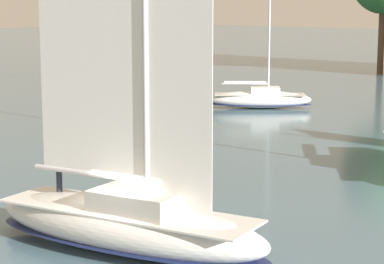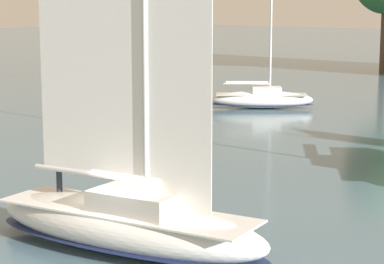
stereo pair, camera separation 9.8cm
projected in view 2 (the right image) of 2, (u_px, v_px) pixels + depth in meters
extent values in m
plane|color=slate|center=(127.00, 251.00, 23.66)|extent=(400.00, 400.00, 0.00)
cylinder|color=#4C3828|center=(384.00, 34.00, 83.68)|extent=(0.70, 0.70, 8.80)
ellipsoid|color=white|center=(126.00, 225.00, 23.52)|extent=(10.22, 4.98, 1.67)
ellipsoid|color=#19234C|center=(126.00, 239.00, 23.60)|extent=(10.32, 5.03, 0.20)
cube|color=silver|center=(126.00, 210.00, 23.44)|extent=(8.97, 4.27, 0.06)
cube|color=beige|center=(139.00, 201.00, 23.13)|extent=(3.13, 2.52, 0.69)
cylinder|color=silver|center=(145.00, 11.00, 22.01)|extent=(0.20, 0.20, 12.31)
cylinder|color=silver|center=(89.00, 174.00, 23.98)|extent=(4.35, 1.20, 0.17)
cube|color=white|center=(90.00, 14.00, 23.04)|extent=(3.97, 0.98, 10.10)
cube|color=white|center=(180.00, 107.00, 21.89)|extent=(2.11, 0.53, 6.77)
cylinder|color=#232838|center=(59.00, 183.00, 25.11)|extent=(0.24, 0.24, 0.85)
cylinder|color=gold|center=(59.00, 161.00, 24.98)|extent=(0.41, 0.41, 0.65)
sphere|color=tan|center=(58.00, 148.00, 24.91)|extent=(0.24, 0.24, 0.24)
ellipsoid|color=white|center=(261.00, 100.00, 56.03)|extent=(7.20, 6.70, 1.31)
ellipsoid|color=#19234C|center=(261.00, 104.00, 56.09)|extent=(7.27, 6.77, 0.16)
cube|color=#BCB7A8|center=(262.00, 94.00, 55.96)|extent=(6.28, 5.83, 0.06)
cube|color=silver|center=(267.00, 90.00, 55.90)|extent=(2.61, 2.56, 0.54)
cylinder|color=silver|center=(271.00, 29.00, 55.13)|extent=(0.15, 0.15, 9.62)
cylinder|color=silver|center=(247.00, 84.00, 55.87)|extent=(2.69, 2.39, 0.13)
cylinder|color=white|center=(247.00, 82.00, 55.86)|extent=(2.48, 2.22, 0.21)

